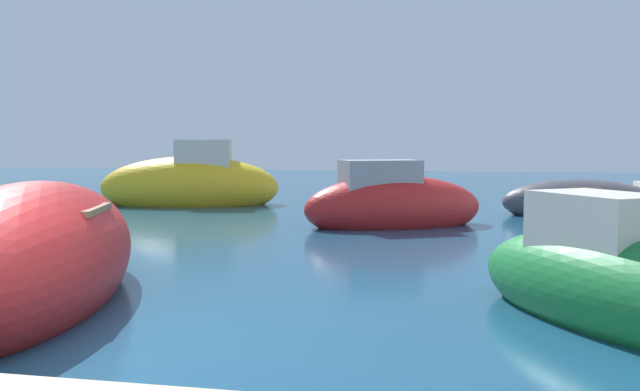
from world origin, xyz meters
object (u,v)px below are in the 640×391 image
(moored_boat_5, at_px, (619,286))
(moored_boat_0, at_px, (392,205))
(moored_boat_3, at_px, (31,261))
(moored_boat_4, at_px, (581,203))
(moored_boat_2, at_px, (191,185))

(moored_boat_5, bearing_deg, moored_boat_0, 166.62)
(moored_boat_3, relative_size, moored_boat_5, 1.44)
(moored_boat_0, bearing_deg, moored_boat_4, 6.64)
(moored_boat_4, height_order, moored_boat_5, moored_boat_5)
(moored_boat_0, xyz_separation_m, moored_boat_5, (3.27, -8.35, -0.06))
(moored_boat_2, height_order, moored_boat_3, moored_boat_2)
(moored_boat_0, bearing_deg, moored_boat_5, -94.84)
(moored_boat_3, bearing_deg, moored_boat_4, -51.78)
(moored_boat_3, distance_m, moored_boat_4, 14.60)
(moored_boat_2, bearing_deg, moored_boat_0, 134.59)
(moored_boat_3, height_order, moored_boat_5, moored_boat_3)
(moored_boat_4, bearing_deg, moored_boat_0, 34.14)
(moored_boat_0, height_order, moored_boat_4, moored_boat_0)
(moored_boat_2, relative_size, moored_boat_5, 1.36)
(moored_boat_4, relative_size, moored_boat_5, 0.95)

